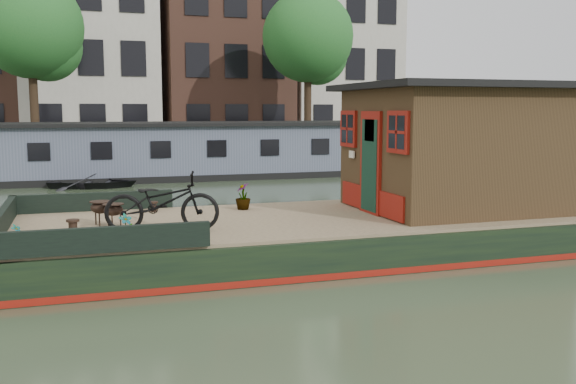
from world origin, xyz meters
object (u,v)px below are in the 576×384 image
object	(u,v)px
bicycle	(162,202)
brazier_front	(101,213)
cabin	(454,146)
dinghy	(93,179)
potted_plant_a	(126,227)
brazier_rear	(114,215)

from	to	relation	value
bicycle	brazier_front	xyz separation A→B (m)	(-0.91, 0.90, -0.27)
cabin	dinghy	size ratio (longest dim) A/B	1.40
bicycle	cabin	bearing A→B (deg)	-72.21
brazier_front	dinghy	bearing A→B (deg)	89.57
cabin	dinghy	xyz separation A→B (m)	(-6.51, 11.50, -1.58)
cabin	bicycle	world-z (taller)	cabin
dinghy	brazier_front	bearing A→B (deg)	-168.70
bicycle	brazier_front	distance (m)	1.31
potted_plant_a	brazier_rear	world-z (taller)	potted_plant_a
cabin	dinghy	world-z (taller)	cabin
cabin	brazier_rear	bearing A→B (deg)	-179.81
potted_plant_a	brazier_front	xyz separation A→B (m)	(-0.31, 1.42, 0.01)
brazier_rear	dinghy	size ratio (longest dim) A/B	0.14
brazier_rear	cabin	bearing A→B (deg)	0.19
bicycle	brazier_front	bearing A→B (deg)	56.93
potted_plant_a	brazier_front	bearing A→B (deg)	102.31
bicycle	potted_plant_a	size ratio (longest dim) A/B	4.52
potted_plant_a	dinghy	xyz separation A→B (m)	(-0.22, 12.65, -0.55)
dinghy	bicycle	bearing A→B (deg)	-164.37
dinghy	cabin	bearing A→B (deg)	-138.74
potted_plant_a	brazier_front	world-z (taller)	brazier_front
bicycle	potted_plant_a	bearing A→B (deg)	142.24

